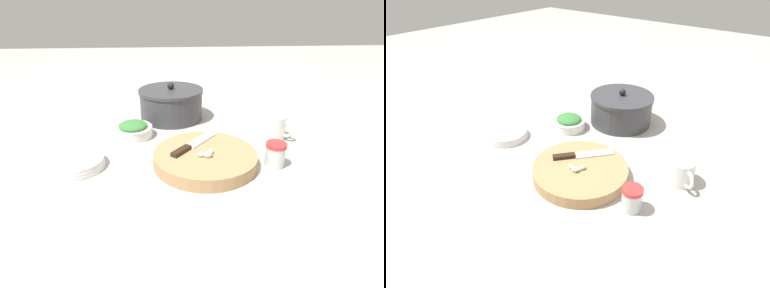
% 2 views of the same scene
% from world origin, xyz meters
% --- Properties ---
extents(ground_plane, '(5.00, 5.00, 0.00)m').
position_xyz_m(ground_plane, '(0.00, 0.00, 0.00)').
color(ground_plane, '#B2ADA3').
extents(cutting_board, '(0.32, 0.32, 0.04)m').
position_xyz_m(cutting_board, '(0.07, -0.07, 0.02)').
color(cutting_board, tan).
rests_on(cutting_board, ground_plane).
extents(chef_knife, '(0.16, 0.18, 0.01)m').
position_xyz_m(chef_knife, '(0.03, -0.03, 0.05)').
color(chef_knife, black).
rests_on(chef_knife, cutting_board).
extents(garlic_cloves, '(0.05, 0.05, 0.02)m').
position_xyz_m(garlic_cloves, '(0.08, -0.10, 0.05)').
color(garlic_cloves, white).
rests_on(garlic_cloves, cutting_board).
extents(herb_bowl, '(0.14, 0.14, 0.06)m').
position_xyz_m(herb_bowl, '(-0.17, 0.16, 0.03)').
color(herb_bowl, silver).
rests_on(herb_bowl, ground_plane).
extents(spice_jar, '(0.06, 0.06, 0.08)m').
position_xyz_m(spice_jar, '(0.28, -0.10, 0.04)').
color(spice_jar, silver).
rests_on(spice_jar, ground_plane).
extents(coffee_mug, '(0.11, 0.10, 0.09)m').
position_xyz_m(coffee_mug, '(0.34, 0.11, 0.04)').
color(coffee_mug, silver).
rests_on(coffee_mug, ground_plane).
extents(plate_stack, '(0.17, 0.17, 0.03)m').
position_xyz_m(plate_stack, '(-0.32, -0.06, 0.01)').
color(plate_stack, silver).
rests_on(plate_stack, ground_plane).
extents(stock_pot, '(0.27, 0.27, 0.16)m').
position_xyz_m(stock_pot, '(-0.03, 0.34, 0.06)').
color(stock_pot, '#38383D').
rests_on(stock_pot, ground_plane).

